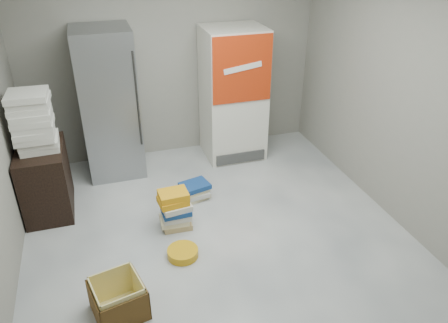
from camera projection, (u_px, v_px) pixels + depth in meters
name	position (u px, v px, depth m)	size (l,w,h in m)	color
ground	(228.00, 256.00, 4.43)	(5.00, 5.00, 0.00)	silver
room_shell	(229.00, 86.00, 3.56)	(4.04, 5.04, 2.82)	gray
steel_fridge	(109.00, 104.00, 5.51)	(0.70, 0.72, 1.90)	#93949A
coke_cooler	(233.00, 94.00, 5.96)	(0.80, 0.73, 1.80)	silver
wood_shelf	(46.00, 180.00, 4.96)	(0.50, 0.80, 0.80)	black
supply_box_stack	(33.00, 121.00, 4.60)	(0.44, 0.44, 0.65)	white
phonebook_stack_main	(175.00, 210.00, 4.74)	(0.36, 0.29, 0.45)	tan
phonebook_stack_side	(194.00, 191.00, 5.30)	(0.41, 0.36, 0.21)	beige
cardboard_box	(119.00, 300.00, 3.73)	(0.50, 0.50, 0.34)	gold
bucket_lid	(183.00, 253.00, 4.41)	(0.31, 0.31, 0.08)	#D19611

